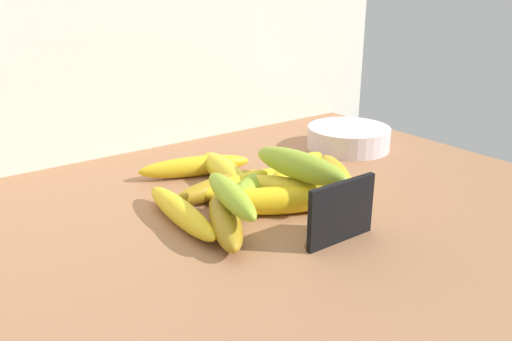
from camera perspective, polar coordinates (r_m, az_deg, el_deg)
counter_top at (r=76.18cm, az=-1.93°, el=-6.36°), size 110.00×76.00×3.00cm
chalkboard_sign at (r=68.92cm, az=9.21°, el=-4.70°), size 11.00×1.80×8.40cm
fruit_bowl at (r=107.44cm, az=10.04°, el=3.55°), size 16.52×16.52×4.45cm
banana_0 at (r=79.81cm, az=3.99°, el=-2.32°), size 13.45×19.43×4.07cm
banana_1 at (r=88.64cm, az=4.34°, el=-0.06°), size 19.83×11.25×3.80cm
banana_2 at (r=79.55cm, az=-0.91°, el=-2.41°), size 14.75×12.74×3.90cm
banana_3 at (r=74.41cm, az=-8.20°, el=-4.50°), size 4.51×19.83×3.46cm
banana_4 at (r=83.19cm, az=-0.82°, el=-1.43°), size 16.76×3.86×3.70cm
banana_5 at (r=82.51cm, az=-3.73°, el=-1.74°), size 18.26×5.16×3.50cm
banana_6 at (r=87.61cm, az=-3.42°, el=-0.15°), size 7.47×18.72×4.17cm
banana_7 at (r=91.66cm, az=-6.66°, el=0.46°), size 19.67×9.19×3.50cm
banana_8 at (r=76.52cm, az=2.16°, el=-3.30°), size 19.02×13.09×4.10cm
banana_9 at (r=70.56cm, az=-3.38°, el=-5.50°), size 10.61×16.58×4.01cm
banana_10 at (r=85.93cm, az=8.73°, el=-0.73°), size 13.27×18.27×4.31cm
banana_11 at (r=69.22cm, az=-2.73°, el=-2.72°), size 6.72×16.07×3.25cm
banana_12 at (r=78.43cm, az=4.79°, el=0.52°), size 6.51×18.01×4.31cm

